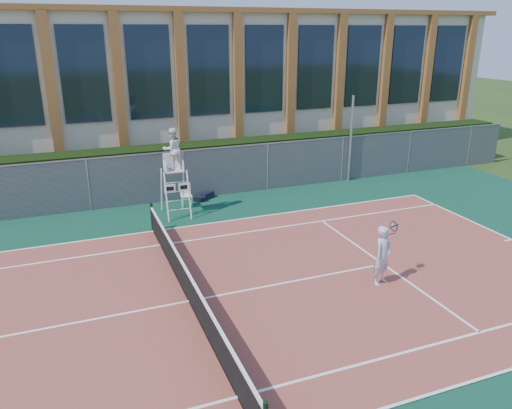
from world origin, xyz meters
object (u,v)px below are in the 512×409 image
object	(u,v)px
steel_pole	(351,139)
tennis_player	(383,255)
plastic_chair	(186,193)
umpire_chair	(173,151)

from	to	relation	value
steel_pole	tennis_player	size ratio (longest dim) A/B	2.33
steel_pole	plastic_chair	distance (m)	8.68
tennis_player	umpire_chair	bearing A→B (deg)	118.44
umpire_chair	steel_pole	bearing A→B (deg)	10.24
steel_pole	tennis_player	bearing A→B (deg)	-116.12
steel_pole	tennis_player	xyz separation A→B (m)	(-4.77, -9.72, -1.17)
plastic_chair	umpire_chair	bearing A→B (deg)	-127.39
plastic_chair	tennis_player	size ratio (longest dim) A/B	0.54
tennis_player	plastic_chair	bearing A→B (deg)	112.75
steel_pole	umpire_chair	xyz separation A→B (m)	(-9.14, -1.65, 0.53)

